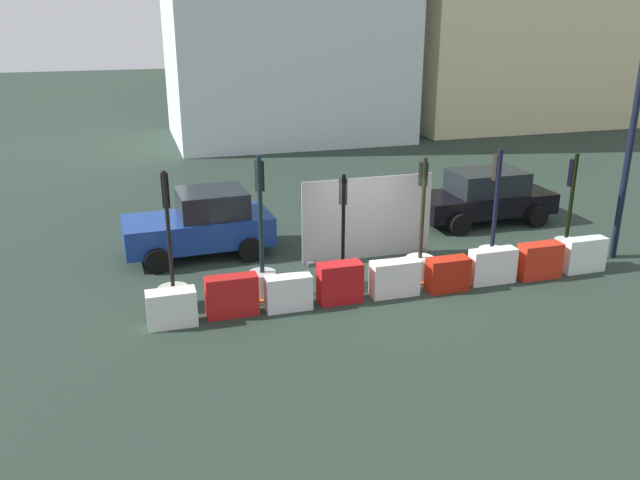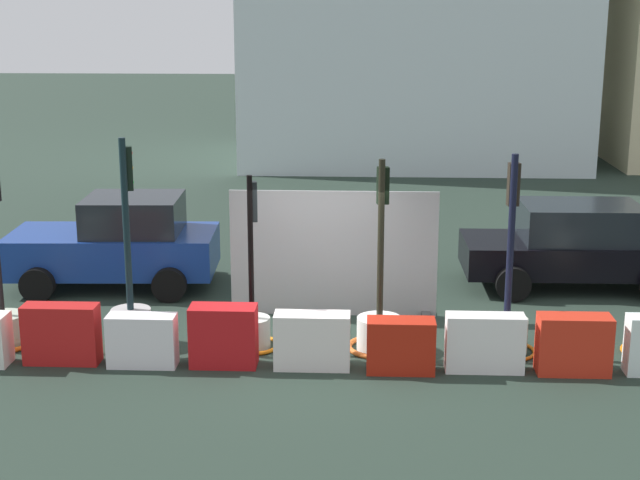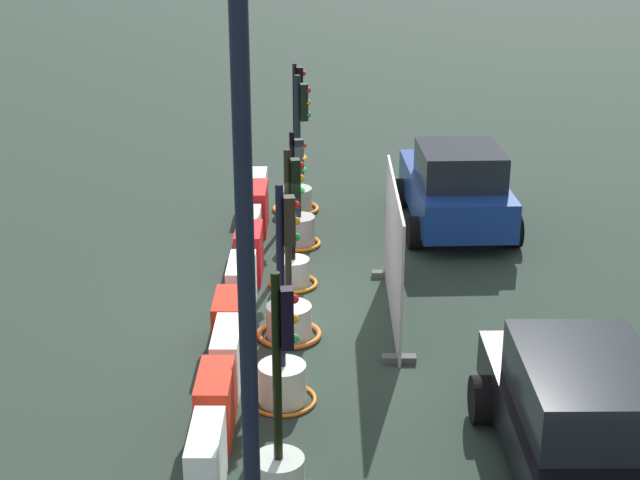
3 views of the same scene
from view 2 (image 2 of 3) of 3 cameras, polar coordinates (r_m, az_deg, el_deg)
The scene contains 16 objects.
ground_plane at distance 14.69m, azimuth -0.29°, elevation -6.55°, with size 120.00×120.00×0.00m, color #233229.
traffic_light_0 at distance 15.48m, azimuth -18.85°, elevation -4.64°, with size 0.99×0.99×3.10m.
traffic_light_1 at distance 14.93m, azimuth -11.51°, elevation -4.28°, with size 0.86×0.86×3.28m.
traffic_light_2 at distance 14.57m, azimuth -4.18°, elevation -4.96°, with size 0.85×0.85×2.73m.
traffic_light_3 at distance 14.47m, azimuth 3.67°, elevation -5.14°, with size 1.01×1.01×2.99m.
traffic_light_4 at distance 14.59m, azimuth 11.37°, elevation -4.87°, with size 0.94×0.94×3.09m.
construction_barrier_1 at distance 14.43m, azimuth -15.56°, elevation -5.57°, with size 1.12×0.38×0.90m.
construction_barrier_2 at distance 14.05m, azimuth -10.84°, elevation -6.07°, with size 1.02×0.39×0.79m.
construction_barrier_3 at distance 13.87m, azimuth -5.93°, elevation -5.87°, with size 0.99×0.45×0.92m.
construction_barrier_4 at distance 13.73m, azimuth -0.47°, elevation -6.20°, with size 1.11×0.42×0.83m.
construction_barrier_5 at distance 13.64m, azimuth 4.97°, elevation -6.48°, with size 0.99×0.43×0.79m.
construction_barrier_6 at distance 13.82m, azimuth 10.06°, elevation -6.23°, with size 1.14×0.37×0.86m.
construction_barrier_7 at distance 14.01m, azimuth 15.28°, elevation -6.21°, with size 1.05×0.44×0.87m.
car_black_sedan at distance 18.17m, azimuth 15.44°, elevation -0.34°, with size 4.22×2.14×1.60m.
car_blue_estate at distance 17.96m, azimuth -12.23°, elevation -0.19°, with size 3.92×2.29×1.74m.
site_fence_panel at distance 15.85m, azimuth 0.84°, elevation -1.03°, with size 3.53×0.50×2.18m.
Camera 2 is at (0.73, -13.72, 5.19)m, focal length 52.23 mm.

